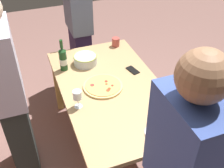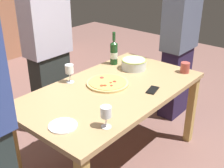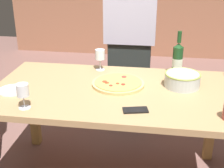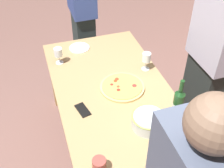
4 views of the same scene
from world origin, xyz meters
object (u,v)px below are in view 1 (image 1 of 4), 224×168
object	(u,v)px
person_guest_right	(10,96)
serving_bowl	(85,59)
pizza	(103,86)
person_guest_left	(79,27)
cup_amber	(116,42)
wine_bottle	(63,59)
dining_table	(112,95)
side_plate	(157,133)
wine_glass_by_bottle	(77,96)
wine_glass_near_pizza	(173,101)
cell_phone	(133,70)

from	to	relation	value
person_guest_right	serving_bowl	bearing A→B (deg)	31.92
pizza	person_guest_left	size ratio (longest dim) A/B	0.22
cup_amber	person_guest_left	world-z (taller)	person_guest_left
pizza	wine_bottle	world-z (taller)	wine_bottle
dining_table	person_guest_right	bearing A→B (deg)	87.65
side_plate	person_guest_right	distance (m)	1.20
side_plate	person_guest_right	size ratio (longest dim) A/B	0.11
wine_bottle	side_plate	xyz separation A→B (m)	(-1.07, -0.46, -0.12)
wine_glass_by_bottle	pizza	bearing A→B (deg)	-57.58
dining_table	side_plate	size ratio (longest dim) A/B	8.36
dining_table	person_guest_right	size ratio (longest dim) A/B	0.93
wine_glass_near_pizza	wine_glass_by_bottle	distance (m)	0.76
serving_bowl	wine_bottle	bearing A→B (deg)	96.75
serving_bowl	side_plate	world-z (taller)	serving_bowl
wine_glass_near_pizza	wine_glass_by_bottle	size ratio (longest dim) A/B	0.93
dining_table	wine_glass_near_pizza	size ratio (longest dim) A/B	10.59
pizza	cell_phone	distance (m)	0.39
wine_glass_by_bottle	person_guest_left	xyz separation A→B (m)	(1.28, -0.35, -0.03)
pizza	serving_bowl	world-z (taller)	serving_bowl
serving_bowl	cell_phone	world-z (taller)	serving_bowl
cup_amber	side_plate	size ratio (longest dim) A/B	0.51
pizza	cell_phone	bearing A→B (deg)	-67.72
wine_bottle	person_guest_left	bearing A→B (deg)	-25.85
pizza	serving_bowl	distance (m)	0.43
cell_phone	person_guest_right	size ratio (longest dim) A/B	0.08
side_plate	person_guest_right	bearing A→B (deg)	55.56
wine_bottle	wine_glass_near_pizza	size ratio (longest dim) A/B	2.16
pizza	side_plate	size ratio (longest dim) A/B	1.87
dining_table	person_guest_right	xyz separation A→B (m)	(0.04, 0.86, 0.21)
dining_table	cell_phone	world-z (taller)	cell_phone
wine_glass_near_pizza	cell_phone	world-z (taller)	wine_glass_near_pizza
dining_table	serving_bowl	xyz separation A→B (m)	(0.46, 0.12, 0.15)
cell_phone	side_plate	bearing A→B (deg)	65.47
wine_glass_near_pizza	person_guest_right	size ratio (longest dim) A/B	0.09
wine_glass_by_bottle	wine_bottle	bearing A→B (deg)	-1.04
wine_bottle	cup_amber	bearing A→B (deg)	-68.01
dining_table	person_guest_left	xyz separation A→B (m)	(1.13, 0.00, 0.17)
wine_glass_near_pizza	person_guest_left	distance (m)	1.64
wine_glass_by_bottle	cup_amber	world-z (taller)	wine_glass_by_bottle
wine_bottle	wine_glass_by_bottle	xyz separation A→B (m)	(-0.58, 0.01, -0.01)
dining_table	pizza	xyz separation A→B (m)	(0.03, 0.08, 0.11)
wine_glass_near_pizza	person_guest_left	size ratio (longest dim) A/B	0.09
dining_table	wine_glass_by_bottle	bearing A→B (deg)	112.37
wine_bottle	wine_glass_near_pizza	xyz separation A→B (m)	(-0.90, -0.68, -0.02)
wine_glass_by_bottle	side_plate	world-z (taller)	wine_glass_by_bottle
pizza	wine_glass_near_pizza	world-z (taller)	wine_glass_near_pizza
pizza	side_plate	distance (m)	0.70
wine_glass_by_bottle	dining_table	bearing A→B (deg)	-67.63
person_guest_right	cell_phone	bearing A→B (deg)	9.43
side_plate	person_guest_left	world-z (taller)	person_guest_left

